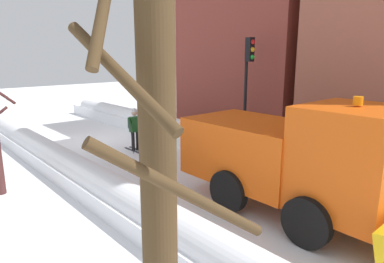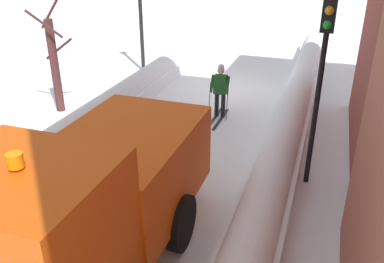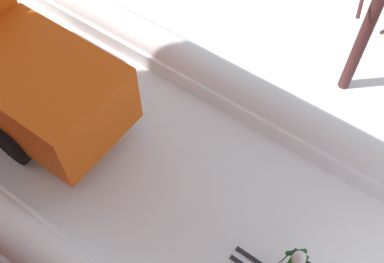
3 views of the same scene
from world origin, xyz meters
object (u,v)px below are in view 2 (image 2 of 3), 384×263
(plow_truck, at_px, (91,203))
(bare_tree_near, at_px, (54,64))
(traffic_light_pole, at_px, (323,54))
(skier, at_px, (220,88))

(plow_truck, bearing_deg, bare_tree_near, -50.21)
(bare_tree_near, bearing_deg, traffic_light_pole, 166.24)
(traffic_light_pole, height_order, bare_tree_near, traffic_light_pole)
(traffic_light_pole, bearing_deg, bare_tree_near, -13.76)
(skier, xyz_separation_m, traffic_light_pole, (-3.10, 3.34, 2.20))
(skier, relative_size, bare_tree_near, 0.48)
(plow_truck, height_order, traffic_light_pole, traffic_light_pole)
(plow_truck, height_order, skier, plow_truck)
(traffic_light_pole, bearing_deg, skier, -47.18)
(skier, height_order, bare_tree_near, bare_tree_near)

